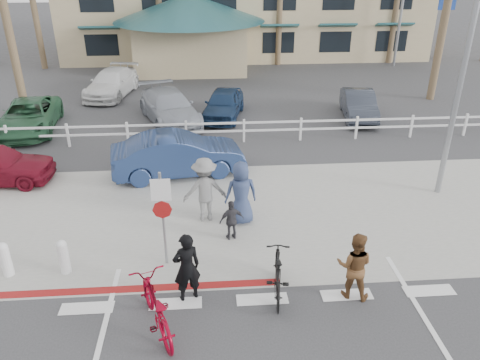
{
  "coord_description": "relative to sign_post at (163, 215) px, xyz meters",
  "views": [
    {
      "loc": [
        -1.16,
        -7.83,
        7.32
      ],
      "look_at": [
        -0.27,
        3.87,
        1.5
      ],
      "focal_mm": 35.0,
      "sensor_mm": 36.0,
      "label": 1
    }
  ],
  "objects": [
    {
      "name": "bollard_1",
      "position": [
        -3.9,
        -0.2,
        -0.97
      ],
      "size": [
        0.26,
        0.26,
        0.95
      ],
      "primitive_type": null,
      "color": "silver",
      "rests_on": "ground"
    },
    {
      "name": "parking_lot",
      "position": [
        2.3,
        15.8,
        -1.45
      ],
      "size": [
        50.0,
        16.0,
        0.01
      ],
      "primitive_type": "cube",
      "color": "#333335",
      "rests_on": "ground"
    },
    {
      "name": "lot_car_4",
      "position": [
        -3.98,
        15.82,
        -0.76
      ],
      "size": [
        2.84,
        5.06,
        1.38
      ],
      "primitive_type": "imported",
      "rotation": [
        0.0,
        0.0,
        -0.2
      ],
      "color": "silver",
      "rests_on": "ground"
    },
    {
      "name": "sidewalk_plaza",
      "position": [
        2.3,
        2.3,
        -1.44
      ],
      "size": [
        22.0,
        7.0,
        0.01
      ],
      "primitive_type": "cube",
      "color": "gray",
      "rests_on": "ground"
    },
    {
      "name": "pedestrian_b",
      "position": [
        2.08,
        1.9,
        -0.48
      ],
      "size": [
        1.02,
        0.74,
        1.93
      ],
      "primitive_type": "imported",
      "rotation": [
        0.0,
        0.0,
        3.28
      ],
      "color": "navy",
      "rests_on": "ground"
    },
    {
      "name": "bike_black",
      "position": [
        2.67,
        -1.41,
        -0.88
      ],
      "size": [
        0.77,
        1.96,
        1.15
      ],
      "primitive_type": "imported",
      "rotation": [
        0.0,
        0.0,
        3.02
      ],
      "color": "black",
      "rests_on": "ground"
    },
    {
      "name": "lot_car_3",
      "position": [
        8.41,
        10.97,
        -0.8
      ],
      "size": [
        1.97,
        4.12,
        1.3
      ],
      "primitive_type": "imported",
      "rotation": [
        0.0,
        0.0,
        -0.15
      ],
      "color": "#282D38",
      "rests_on": "ground"
    },
    {
      "name": "rider_black",
      "position": [
        4.4,
        -1.59,
        -0.61
      ],
      "size": [
        0.99,
        0.88,
        1.68
      ],
      "primitive_type": "imported",
      "rotation": [
        0.0,
        0.0,
        2.78
      ],
      "color": "brown",
      "rests_on": "ground"
    },
    {
      "name": "cross_street",
      "position": [
        2.3,
        6.3,
        -1.45
      ],
      "size": [
        40.0,
        5.0,
        0.01
      ],
      "primitive_type": "cube",
      "color": "#333335",
      "rests_on": "ground"
    },
    {
      "name": "lot_car_0",
      "position": [
        -6.68,
        10.39,
        -0.78
      ],
      "size": [
        2.71,
        5.04,
        1.34
      ],
      "primitive_type": "imported",
      "rotation": [
        0.0,
        0.0,
        0.1
      ],
      "color": "#265436",
      "rests_on": "ground"
    },
    {
      "name": "curb_red",
      "position": [
        -0.7,
        -1.0,
        -1.44
      ],
      "size": [
        7.0,
        0.25,
        0.02
      ],
      "primitive_type": "cube",
      "color": "maroon",
      "rests_on": "ground"
    },
    {
      "name": "sign_post",
      "position": [
        0.0,
        0.0,
        0.0
      ],
      "size": [
        0.5,
        0.1,
        2.9
      ],
      "primitive_type": null,
      "color": "gray",
      "rests_on": "ground"
    },
    {
      "name": "pedestrian_a",
      "position": [
        1.03,
        2.13,
        -0.46
      ],
      "size": [
        1.37,
        0.91,
        1.99
      ],
      "primitive_type": "imported",
      "rotation": [
        0.0,
        0.0,
        3.28
      ],
      "color": "slate",
      "rests_on": "ground"
    },
    {
      "name": "bike_red",
      "position": [
        -0.05,
        -2.33,
        -0.87
      ],
      "size": [
        1.48,
        2.32,
        1.15
      ],
      "primitive_type": "imported",
      "rotation": [
        0.0,
        0.0,
        3.5
      ],
      "color": "maroon",
      "rests_on": "ground"
    },
    {
      "name": "ground",
      "position": [
        2.3,
        -2.2,
        -1.45
      ],
      "size": [
        140.0,
        140.0,
        0.0
      ],
      "primitive_type": "plane",
      "color": "#333335"
    },
    {
      "name": "rider_red",
      "position": [
        0.59,
        -1.41,
        -0.57
      ],
      "size": [
        0.74,
        0.61,
        1.75
      ],
      "primitive_type": "imported",
      "rotation": [
        0.0,
        0.0,
        3.48
      ],
      "color": "black",
      "rests_on": "ground"
    },
    {
      "name": "rail_fence",
      "position": [
        2.8,
        8.3,
        -0.95
      ],
      "size": [
        29.4,
        0.16,
        1.0
      ],
      "primitive_type": null,
      "color": "silver",
      "rests_on": "ground"
    },
    {
      "name": "streetlight_0",
      "position": [
        8.8,
        3.3,
        3.05
      ],
      "size": [
        0.6,
        2.0,
        9.0
      ],
      "primitive_type": null,
      "color": "gray",
      "rests_on": "ground"
    },
    {
      "name": "info_sign",
      "position": [
        16.3,
        19.8,
        1.35
      ],
      "size": [
        1.2,
        0.16,
        5.6
      ],
      "primitive_type": null,
      "color": "navy",
      "rests_on": "ground"
    },
    {
      "name": "lot_car_2",
      "position": [
        1.99,
        11.58,
        -0.77
      ],
      "size": [
        2.43,
        4.23,
        1.35
      ],
      "primitive_type": "imported",
      "rotation": [
        0.0,
        0.0,
        -0.22
      ],
      "color": "#142848",
      "rests_on": "ground"
    },
    {
      "name": "pedestrian_child",
      "position": [
        1.75,
        1.01,
        -0.85
      ],
      "size": [
        0.75,
        0.46,
        1.19
      ],
      "primitive_type": "imported",
      "rotation": [
        0.0,
        0.0,
        3.4
      ],
      "color": "#313035",
      "rests_on": "ground"
    },
    {
      "name": "car_white_sedan",
      "position": [
        0.11,
        5.33,
        -0.68
      ],
      "size": [
        4.86,
        2.39,
        1.53
      ],
      "primitive_type": "imported",
      "rotation": [
        0.0,
        0.0,
        1.74
      ],
      "color": "navy",
      "rests_on": "ground"
    },
    {
      "name": "bollard_0",
      "position": [
        -2.5,
        -0.2,
        -0.97
      ],
      "size": [
        0.26,
        0.26,
        0.95
      ],
      "primitive_type": null,
      "color": "silver",
      "rests_on": "ground"
    },
    {
      "name": "lot_car_1",
      "position": [
        -0.55,
        11.13,
        -0.73
      ],
      "size": [
        3.56,
        5.36,
        1.44
      ],
      "primitive_type": "imported",
      "rotation": [
        0.0,
        0.0,
        0.34
      ],
      "color": "gray",
      "rests_on": "ground"
    }
  ]
}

